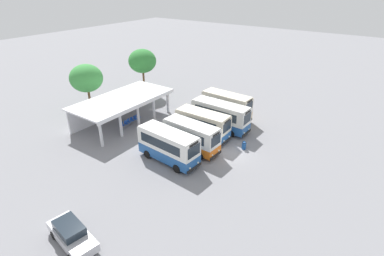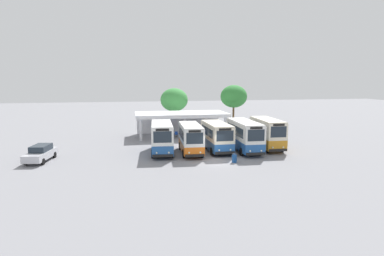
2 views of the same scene
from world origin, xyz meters
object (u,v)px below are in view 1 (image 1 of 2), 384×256
waiting_chair_end_by_column (122,125)px  waiting_chair_second_from_end (126,123)px  city_bus_second_in_row (191,136)px  parked_car_flank (71,234)px  city_bus_fourth_amber (220,115)px  litter_bin_apron (244,145)px  city_bus_middle_cream (203,124)px  city_bus_nearest_orange (168,145)px  waiting_chair_middle_seat (129,121)px  city_bus_fifth_blue (227,105)px  waiting_chair_fourth_seat (132,120)px  waiting_chair_far_end_seat (138,117)px  waiting_chair_fifth_seat (135,118)px

waiting_chair_end_by_column → waiting_chair_second_from_end: same height
waiting_chair_end_by_column → waiting_chair_second_from_end: bearing=-5.4°
city_bus_second_in_row → parked_car_flank: bearing=-178.2°
city_bus_fourth_amber → litter_bin_apron: city_bus_fourth_amber is taller
city_bus_middle_cream → city_bus_second_in_row: bearing=-169.5°
waiting_chair_second_from_end → litter_bin_apron: size_ratio=0.96×
city_bus_nearest_orange → waiting_chair_second_from_end: (2.97, 9.48, -1.36)m
waiting_chair_middle_seat → litter_bin_apron: bearing=-78.2°
city_bus_fourth_amber → waiting_chair_second_from_end: bearing=122.4°
city_bus_middle_cream → waiting_chair_middle_seat: size_ratio=7.66×
city_bus_fifth_blue → waiting_chair_fourth_seat: 12.66m
parked_car_flank → waiting_chair_end_by_column: (14.74, 10.68, -0.31)m
city_bus_second_in_row → parked_car_flank: size_ratio=1.38×
waiting_chair_fourth_seat → waiting_chair_far_end_seat: (1.16, 0.03, 0.00)m
city_bus_fourth_amber → waiting_chair_end_by_column: 12.42m
waiting_chair_middle_seat → waiting_chair_fifth_seat: (1.16, -0.02, 0.00)m
parked_car_flank → waiting_chair_far_end_seat: bearing=31.4°
waiting_chair_second_from_end → city_bus_middle_cream: bearing=-71.0°
waiting_chair_second_from_end → waiting_chair_far_end_seat: same height
waiting_chair_far_end_seat → litter_bin_apron: litter_bin_apron is taller
city_bus_nearest_orange → waiting_chair_middle_seat: 10.32m
litter_bin_apron → city_bus_fifth_blue: bearing=43.6°
city_bus_fourth_amber → waiting_chair_end_by_column: size_ratio=8.77×
city_bus_middle_cream → waiting_chair_far_end_seat: 9.84m
city_bus_nearest_orange → waiting_chair_middle_seat: (3.55, 9.59, -1.36)m
city_bus_second_in_row → waiting_chair_fourth_seat: city_bus_second_in_row is taller
city_bus_fifth_blue → parked_car_flank: city_bus_fifth_blue is taller
waiting_chair_middle_seat → litter_bin_apron: (3.11, -14.93, -0.07)m
parked_car_flank → waiting_chair_end_by_column: 18.20m
litter_bin_apron → waiting_chair_second_from_end: bearing=104.0°
city_bus_fifth_blue → litter_bin_apron: bearing=-136.4°
city_bus_fourth_amber → waiting_chair_middle_seat: 11.85m
city_bus_fourth_amber → city_bus_fifth_blue: city_bus_fifth_blue is taller
city_bus_fifth_blue → waiting_chair_far_end_seat: bearing=127.6°
waiting_chair_second_from_end → waiting_chair_fifth_seat: same height
waiting_chair_second_from_end → waiting_chair_middle_seat: bearing=10.8°
waiting_chair_end_by_column → waiting_chair_middle_seat: same height
city_bus_middle_cream → waiting_chair_fifth_seat: size_ratio=7.66×
parked_car_flank → waiting_chair_fourth_seat: (16.48, 10.75, -0.31)m
waiting_chair_middle_seat → city_bus_fifth_blue: bearing=-46.2°
waiting_chair_middle_seat → city_bus_middle_cream: bearing=-74.3°
city_bus_fifth_blue → litter_bin_apron: city_bus_fifth_blue is taller
city_bus_second_in_row → litter_bin_apron: bearing=-53.0°
city_bus_nearest_orange → litter_bin_apron: 8.66m
waiting_chair_middle_seat → litter_bin_apron: 15.25m
waiting_chair_end_by_column → waiting_chair_middle_seat: 1.16m
city_bus_nearest_orange → city_bus_fourth_amber: 9.41m
waiting_chair_fifth_seat → litter_bin_apron: 15.04m
parked_car_flank → waiting_chair_fourth_seat: size_ratio=5.60×
parked_car_flank → litter_bin_apron: parked_car_flank is taller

